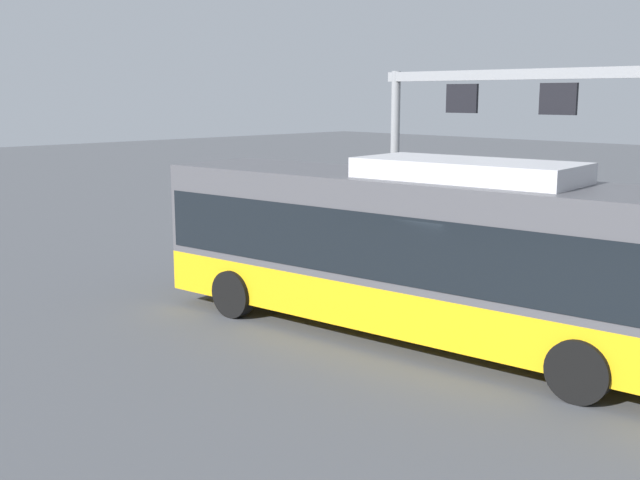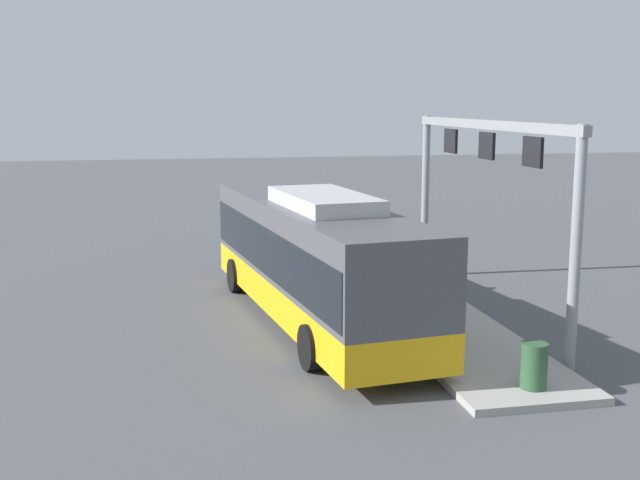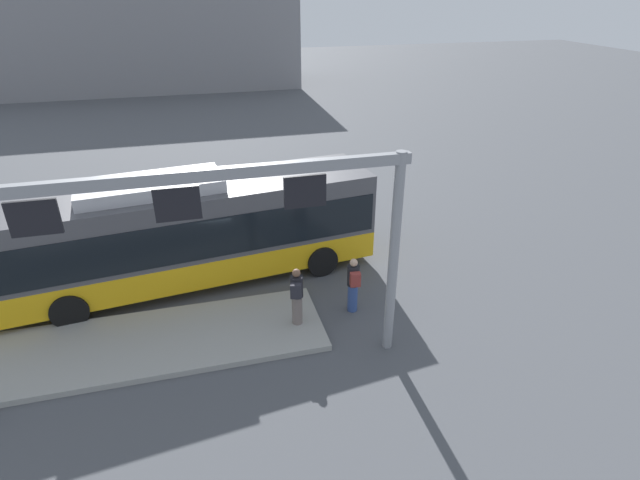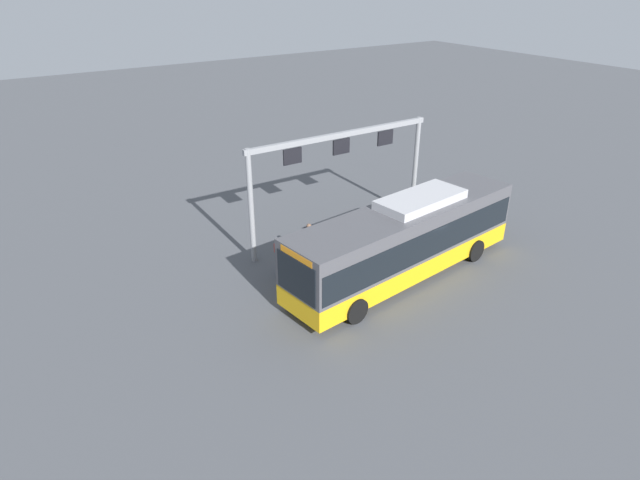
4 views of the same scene
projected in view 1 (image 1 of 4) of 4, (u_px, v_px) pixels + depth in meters
The scene contains 6 objects.
ground_plane at pixel (422, 339), 14.84m from camera, with size 120.00×120.00×0.00m, color #4C4F54.
platform_curb at pixel (584, 322), 15.67m from camera, with size 10.00×2.80×0.16m, color #9E9E99.
bus_main at pixel (425, 246), 14.50m from camera, with size 11.58×3.86×3.46m.
person_boarding at pixel (423, 244), 18.73m from camera, with size 0.44×0.59×1.67m.
person_waiting_near at pixel (360, 243), 19.69m from camera, with size 0.38×0.55×1.67m.
platform_sign_gantry at pixel (556, 132), 17.30m from camera, with size 9.79×0.24×5.20m.
Camera 1 is at (-8.83, 11.33, 4.60)m, focal length 43.56 mm.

